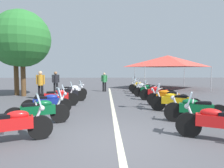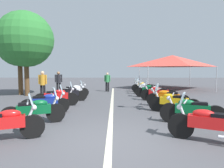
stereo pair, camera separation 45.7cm
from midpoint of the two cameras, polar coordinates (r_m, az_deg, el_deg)
name	(u,v)px [view 1 (the left image)]	position (r m, az deg, el deg)	size (l,w,h in m)	color
ground_plane	(119,141)	(5.15, -0.61, -16.46)	(80.00, 80.00, 0.00)	#4C4C51
lane_centre_stripe	(113,106)	(9.69, -1.19, -6.58)	(18.71, 0.16, 0.01)	beige
motorcycle_left_row_0	(11,125)	(5.58, -29.63, -10.37)	(0.99, 1.93, 1.20)	black
motorcycle_left_row_1	(39,111)	(6.91, -22.42, -7.35)	(1.03, 1.92, 1.21)	black
motorcycle_left_row_2	(48,103)	(8.54, -19.87, -5.19)	(0.76, 1.97, 1.20)	black
motorcycle_left_row_3	(57,97)	(10.06, -17.08, -3.66)	(0.78, 2.14, 1.22)	black
motorcycle_left_row_4	(69,94)	(11.41, -13.74, -2.76)	(0.85, 2.01, 1.19)	black
motorcycle_left_row_5	(72,91)	(12.88, -12.61, -2.00)	(1.02, 1.89, 0.99)	black
motorcycle_right_row_0	(217,122)	(5.60, 26.46, -10.11)	(1.07, 1.94, 1.22)	black
motorcycle_right_row_1	(195,110)	(7.11, 21.56, -7.03)	(0.94, 2.02, 1.02)	black
motorcycle_right_row_2	(175,101)	(8.62, 16.50, -4.94)	(1.16, 1.95, 1.22)	black
motorcycle_right_row_3	(167,97)	(9.92, 14.72, -3.81)	(1.03, 1.97, 1.00)	black
motorcycle_right_row_4	(157,93)	(11.59, 12.01, -2.52)	(1.00, 2.03, 1.23)	black
motorcycle_right_row_5	(149,90)	(13.04, 9.70, -1.80)	(0.93, 2.00, 1.21)	black
motorcycle_right_row_6	(144,88)	(14.51, 8.37, -1.17)	(1.06, 1.91, 1.21)	black
motorcycle_right_row_7	(140,86)	(16.04, 7.48, -0.67)	(0.91, 1.93, 1.20)	black
bystander_0	(104,81)	(16.21, -3.08, 1.01)	(0.32, 0.51, 1.58)	black
bystander_1	(41,83)	(12.74, -21.23, 0.35)	(0.32, 0.53, 1.74)	black
bystander_2	(56,81)	(14.70, -17.07, 0.80)	(0.32, 0.50, 1.69)	black
roadside_tree_0	(22,39)	(14.89, -25.76, 11.84)	(3.82, 3.82, 5.82)	brown
roadside_tree_1	(15,44)	(15.61, -27.33, 10.30)	(3.11, 3.11, 5.18)	brown
event_tent	(168,61)	(19.47, 15.43, 6.50)	(6.17, 6.17, 3.20)	#E54C3F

